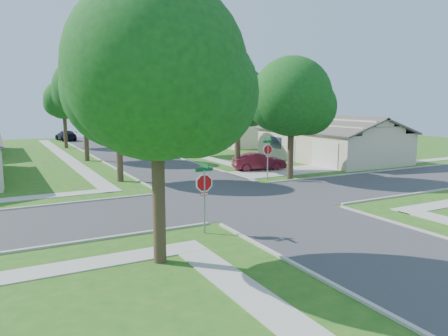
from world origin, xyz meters
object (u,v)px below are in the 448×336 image
object	(u,v)px
tree_e_near	(238,100)
house_ne_near	(330,144)
tree_w_near	(118,92)
car_curb_west	(66,136)
tree_w_mid	(85,91)
tree_e_far	(141,98)
house_ne_far	(237,132)
stop_sign_ne	(268,151)
car_driveway	(259,162)
tree_e_mid	(180,94)
car_curb_east	(168,150)
tree_w_far	(64,101)
tree_sw_corner	(158,78)
stop_sign_sw	(204,186)
tree_ne_corner	(292,100)

from	to	relation	value
tree_e_near	house_ne_near	bearing A→B (deg)	10.04
tree_w_near	car_curb_west	size ratio (longest dim) A/B	1.83
tree_w_mid	tree_e_far	bearing A→B (deg)	54.15
house_ne_far	car_curb_west	distance (m)	24.69
tree_w_near	house_ne_near	bearing A→B (deg)	5.51
stop_sign_ne	car_curb_west	distance (m)	40.61
stop_sign_ne	car_curb_west	bearing A→B (deg)	101.22
stop_sign_ne	house_ne_far	distance (m)	26.80
tree_w_near	car_driveway	bearing A→B (deg)	-1.57
house_ne_near	tree_w_mid	bearing A→B (deg)	154.12
tree_e_mid	car_driveway	bearing A→B (deg)	-81.76
car_driveway	car_curb_east	distance (m)	12.29
tree_e_mid	car_curb_west	xyz separation A→B (m)	(-7.96, 23.51, -5.54)
house_ne_far	tree_e_far	bearing A→B (deg)	155.97
tree_e_near	tree_e_far	world-z (taller)	tree_e_far
tree_w_far	house_ne_near	world-z (taller)	tree_w_far
house_ne_far	car_curb_east	bearing A→B (deg)	-146.50
tree_w_mid	tree_w_far	distance (m)	13.04
house_ne_far	tree_sw_corner	bearing A→B (deg)	-123.06
car_curb_east	car_curb_west	distance (m)	24.82
stop_sign_sw	tree_e_far	bearing A→B (deg)	76.27
tree_w_near	house_ne_near	world-z (taller)	tree_w_near
tree_e_far	stop_sign_sw	bearing A→B (deg)	-103.73
stop_sign_sw	tree_w_mid	bearing A→B (deg)	89.87
tree_w_near	house_ne_far	distance (m)	29.10
tree_w_far	tree_sw_corner	world-z (taller)	tree_sw_corner
tree_e_far	tree_ne_corner	bearing A→B (deg)	-86.91
stop_sign_sw	tree_w_near	size ratio (longest dim) A/B	0.33
tree_sw_corner	tree_ne_corner	bearing A→B (deg)	39.07
tree_w_near	house_ne_far	world-z (taller)	tree_w_near
tree_e_far	house_ne_far	bearing A→B (deg)	-24.03
tree_e_near	car_driveway	bearing A→B (deg)	-9.70
stop_sign_ne	tree_w_far	distance (m)	30.96
stop_sign_sw	house_ne_far	distance (m)	39.55
stop_sign_sw	tree_e_mid	size ratio (longest dim) A/B	0.32
tree_ne_corner	tree_w_near	bearing A→B (deg)	156.44
car_driveway	car_curb_west	xyz separation A→B (m)	(-9.74, 35.81, 0.01)
tree_w_mid	car_curb_west	size ratio (longest dim) A/B	1.95
tree_e_mid	tree_w_near	distance (m)	15.25
tree_sw_corner	car_curb_east	xyz separation A→B (m)	(10.64, 27.52, -5.57)
tree_e_mid	car_curb_west	bearing A→B (deg)	108.70
stop_sign_ne	tree_sw_corner	world-z (taller)	tree_sw_corner
tree_w_far	tree_ne_corner	world-z (taller)	tree_ne_corner
stop_sign_ne	tree_ne_corner	size ratio (longest dim) A/B	0.34
tree_e_near	tree_w_mid	size ratio (longest dim) A/B	0.87
tree_w_mid	tree_sw_corner	xyz separation A→B (m)	(-2.80, -28.00, -0.23)
tree_w_near	stop_sign_ne	bearing A→B (deg)	-24.74
house_ne_near	stop_sign_sw	bearing A→B (deg)	-142.82
tree_e_mid	tree_w_mid	bearing A→B (deg)	180.00
house_ne_far	car_curb_east	distance (m)	15.36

